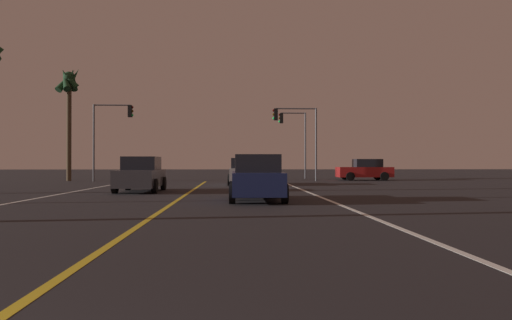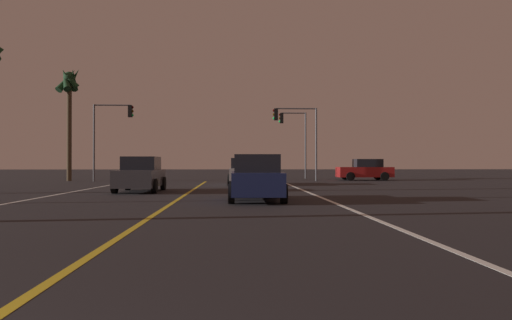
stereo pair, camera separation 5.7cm
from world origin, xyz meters
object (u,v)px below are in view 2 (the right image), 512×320
(car_crossing_side, at_px, (365,170))
(car_oncoming, at_px, (141,175))
(traffic_light_near_right, at_px, (296,127))
(traffic_light_far_right, at_px, (293,130))
(traffic_light_near_left, at_px, (112,125))
(car_ahead_far, at_px, (244,172))
(palm_tree_left_far, at_px, (69,89))
(car_lead_same_lane, at_px, (256,178))

(car_crossing_side, distance_m, car_oncoming, 20.71)
(traffic_light_near_right, xyz_separation_m, traffic_light_far_right, (0.52, 5.50, 0.10))
(car_crossing_side, distance_m, traffic_light_near_right, 6.82)
(traffic_light_near_right, relative_size, traffic_light_far_right, 0.96)
(traffic_light_near_left, bearing_deg, traffic_light_far_right, 20.94)
(car_ahead_far, bearing_deg, car_crossing_side, -53.61)
(car_crossing_side, height_order, traffic_light_far_right, traffic_light_far_right)
(palm_tree_left_far, bearing_deg, car_ahead_far, -27.56)
(car_lead_same_lane, bearing_deg, traffic_light_far_right, -10.27)
(car_oncoming, xyz_separation_m, car_lead_same_lane, (5.36, -5.78, 0.00))
(car_ahead_far, height_order, palm_tree_left_far, palm_tree_left_far)
(car_lead_same_lane, height_order, palm_tree_left_far, palm_tree_left_far)
(car_oncoming, bearing_deg, traffic_light_near_left, -160.23)
(car_ahead_far, distance_m, palm_tree_left_far, 16.30)
(traffic_light_far_right, bearing_deg, traffic_light_near_right, 84.63)
(car_oncoming, distance_m, palm_tree_left_far, 17.38)
(car_crossing_side, bearing_deg, car_ahead_far, 36.39)
(car_lead_same_lane, xyz_separation_m, traffic_light_far_right, (4.38, 24.18, 3.45))
(car_oncoming, height_order, car_lead_same_lane, same)
(palm_tree_left_far, bearing_deg, traffic_light_near_right, -3.59)
(car_crossing_side, height_order, traffic_light_near_right, traffic_light_near_right)
(car_ahead_far, height_order, traffic_light_near_right, traffic_light_near_right)
(car_crossing_side, height_order, car_lead_same_lane, same)
(traffic_light_far_right, bearing_deg, palm_tree_left_far, 13.80)
(car_lead_same_lane, bearing_deg, traffic_light_near_right, -11.69)
(car_ahead_far, height_order, car_crossing_side, same)
(car_ahead_far, xyz_separation_m, traffic_light_near_left, (-9.78, 5.87, 3.45))
(car_ahead_far, relative_size, palm_tree_left_far, 0.48)
(traffic_light_near_left, height_order, traffic_light_far_right, traffic_light_far_right)
(traffic_light_near_left, bearing_deg, traffic_light_near_right, 0.00)
(car_lead_same_lane, height_order, traffic_light_near_left, traffic_light_near_left)
(car_oncoming, xyz_separation_m, traffic_light_near_left, (-4.64, 12.90, 3.45))
(traffic_light_far_right, distance_m, palm_tree_left_far, 18.69)
(car_crossing_side, bearing_deg, traffic_light_near_left, 4.04)
(car_lead_same_lane, relative_size, traffic_light_near_right, 0.77)
(car_crossing_side, bearing_deg, car_oncoming, 43.62)
(car_lead_same_lane, bearing_deg, palm_tree_left_far, 34.45)
(car_ahead_far, xyz_separation_m, car_crossing_side, (9.85, 7.26, 0.00))
(car_ahead_far, distance_m, car_crossing_side, 12.24)
(car_oncoming, xyz_separation_m, palm_tree_left_far, (-8.21, 13.99, 6.25))
(car_oncoming, distance_m, traffic_light_near_right, 16.21)
(car_lead_same_lane, xyz_separation_m, traffic_light_near_right, (3.86, 18.68, 3.34))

